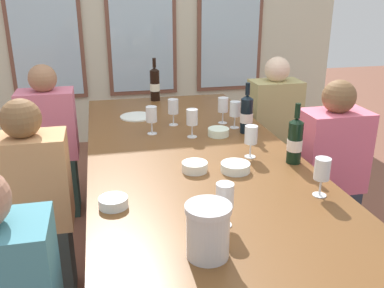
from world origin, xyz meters
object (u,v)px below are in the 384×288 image
(wine_glass_0, at_px, (151,115))
(seated_person_2, at_px, (34,211))
(tasting_bowl_0, at_px, (195,167))
(wine_bottle_0, at_px, (247,114))
(tasting_bowl_1, at_px, (235,167))
(seated_person_5, at_px, (273,132))
(tasting_bowl_2, at_px, (218,132))
(wine_glass_3, at_px, (223,106))
(wine_glass_1, at_px, (251,136))
(wine_glass_7, at_px, (192,118))
(tasting_bowl_3, at_px, (113,202))
(wine_glass_2, at_px, (173,107))
(dining_table, at_px, (195,167))
(wine_glass_6, at_px, (322,171))
(white_plate_0, at_px, (137,117))
(wine_bottle_2, at_px, (295,140))
(seated_person_4, at_px, (51,146))
(wine_bottle_1, at_px, (155,84))
(seated_person_3, at_px, (329,176))
(wine_glass_4, at_px, (235,110))
(metal_pitcher, at_px, (208,231))
(wine_glass_5, at_px, (225,198))

(wine_glass_0, bearing_deg, seated_person_2, -146.00)
(tasting_bowl_0, xyz_separation_m, seated_person_2, (-0.80, 0.16, -0.24))
(wine_bottle_0, distance_m, wine_glass_0, 0.58)
(tasting_bowl_1, bearing_deg, seated_person_5, 58.60)
(tasting_bowl_2, xyz_separation_m, wine_glass_3, (0.10, 0.24, 0.09))
(tasting_bowl_0, height_order, tasting_bowl_1, tasting_bowl_0)
(tasting_bowl_2, xyz_separation_m, wine_glass_1, (0.07, -0.37, 0.09))
(wine_glass_7, xyz_separation_m, seated_person_5, (0.78, 0.58, -0.34))
(wine_bottle_0, xyz_separation_m, seated_person_2, (-1.24, -0.35, -0.33))
(tasting_bowl_3, bearing_deg, seated_person_2, 131.59)
(tasting_bowl_1, distance_m, wine_glass_2, 0.82)
(tasting_bowl_0, distance_m, seated_person_2, 0.85)
(tasting_bowl_1, relative_size, wine_glass_1, 0.83)
(dining_table, relative_size, tasting_bowl_2, 20.73)
(wine_bottle_0, distance_m, tasting_bowl_1, 0.61)
(wine_glass_6, bearing_deg, tasting_bowl_0, 141.71)
(tasting_bowl_1, bearing_deg, white_plate_0, 110.34)
(wine_bottle_0, relative_size, wine_bottle_2, 1.00)
(wine_glass_3, relative_size, seated_person_4, 0.16)
(wine_bottle_1, relative_size, seated_person_2, 0.30)
(tasting_bowl_0, distance_m, tasting_bowl_2, 0.55)
(white_plate_0, relative_size, seated_person_3, 0.21)
(tasting_bowl_3, distance_m, wine_glass_7, 0.93)
(tasting_bowl_3, distance_m, wine_glass_3, 1.27)
(wine_bottle_0, distance_m, seated_person_4, 1.42)
(wine_glass_4, distance_m, seated_person_4, 1.34)
(wine_bottle_1, height_order, wine_glass_1, wine_bottle_1)
(wine_glass_0, distance_m, wine_glass_1, 0.67)
(seated_person_5, bearing_deg, seated_person_3, -90.00)
(dining_table, bearing_deg, seated_person_4, 132.11)
(wine_bottle_2, xyz_separation_m, wine_glass_6, (-0.05, -0.37, -0.00))
(metal_pitcher, distance_m, seated_person_5, 2.05)
(wine_bottle_1, bearing_deg, wine_glass_3, -63.25)
(wine_glass_5, bearing_deg, wine_bottle_2, 44.34)
(wine_glass_4, bearing_deg, wine_bottle_2, -79.10)
(wine_bottle_0, distance_m, wine_glass_1, 0.41)
(dining_table, distance_m, wine_glass_1, 0.34)
(tasting_bowl_1, height_order, tasting_bowl_3, same)
(wine_glass_3, height_order, wine_glass_4, same)
(metal_pitcher, xyz_separation_m, wine_glass_5, (0.11, 0.17, 0.02))
(wine_glass_7, bearing_deg, wine_glass_3, 41.28)
(tasting_bowl_0, relative_size, seated_person_4, 0.11)
(wine_glass_1, relative_size, wine_glass_7, 1.00)
(wine_bottle_2, relative_size, wine_glass_2, 1.81)
(wine_glass_6, xyz_separation_m, seated_person_4, (-1.27, 1.48, -0.33))
(tasting_bowl_2, distance_m, seated_person_4, 1.25)
(wine_glass_6, bearing_deg, tasting_bowl_2, 103.76)
(metal_pitcher, height_order, wine_glass_5, metal_pitcher)
(dining_table, bearing_deg, wine_glass_4, 49.82)
(tasting_bowl_1, xyz_separation_m, wine_glass_1, (0.14, 0.16, 0.10))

